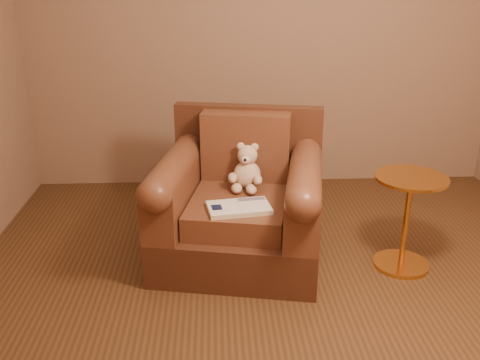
{
  "coord_description": "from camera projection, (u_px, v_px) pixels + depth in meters",
  "views": [
    {
      "loc": [
        -0.42,
        -2.56,
        1.79
      ],
      "look_at": [
        -0.27,
        0.56,
        0.57
      ],
      "focal_mm": 40.0,
      "sensor_mm": 36.0,
      "label": 1
    }
  ],
  "objects": [
    {
      "name": "teddy_bear",
      "position": [
        247.0,
        171.0,
        3.52
      ],
      "size": [
        0.22,
        0.26,
        0.31
      ],
      "rotation": [
        0.0,
        0.0,
        -0.24
      ],
      "color": "beige",
      "rests_on": "armchair"
    },
    {
      "name": "side_table",
      "position": [
        406.0,
        219.0,
        3.36
      ],
      "size": [
        0.45,
        0.45,
        0.62
      ],
      "color": "gold",
      "rests_on": "floor"
    },
    {
      "name": "guidebook",
      "position": [
        239.0,
        208.0,
        3.23
      ],
      "size": [
        0.41,
        0.28,
        0.03
      ],
      "rotation": [
        0.0,
        0.0,
        0.16
      ],
      "color": "beige",
      "rests_on": "armchair"
    },
    {
      "name": "armchair",
      "position": [
        241.0,
        204.0,
        3.52
      ],
      "size": [
        1.2,
        1.16,
        0.93
      ],
      "rotation": [
        0.0,
        0.0,
        -0.19
      ],
      "color": "#482618",
      "rests_on": "floor"
    },
    {
      "name": "floor",
      "position": [
        292.0,
        308.0,
        3.05
      ],
      "size": [
        4.0,
        4.0,
        0.0
      ],
      "primitive_type": "plane",
      "color": "#50331B",
      "rests_on": "ground"
    }
  ]
}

